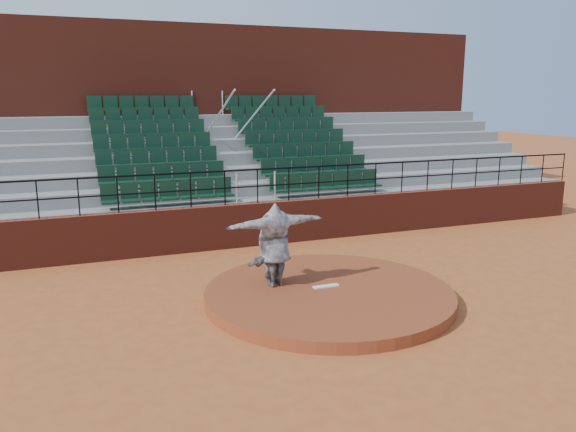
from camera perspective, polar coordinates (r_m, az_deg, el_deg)
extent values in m
plane|color=#AD5627|center=(12.66, 4.15, -8.47)|extent=(90.00, 90.00, 0.00)
cylinder|color=brown|center=(12.61, 4.16, -7.94)|extent=(5.50, 5.50, 0.25)
cube|color=white|center=(12.69, 3.88, -7.13)|extent=(0.60, 0.15, 0.03)
cube|color=maroon|center=(16.92, -3.07, -0.80)|extent=(24.00, 0.30, 1.30)
cylinder|color=black|center=(16.63, -3.14, 4.74)|extent=(24.00, 0.05, 0.05)
cylinder|color=black|center=(16.70, -3.12, 3.04)|extent=(24.00, 0.04, 0.04)
cylinder|color=black|center=(15.92, -24.10, 1.52)|extent=(0.04, 0.04, 1.00)
cylinder|color=black|center=(15.90, -20.51, 1.80)|extent=(0.04, 0.04, 1.00)
cylinder|color=black|center=(15.94, -16.92, 2.08)|extent=(0.04, 0.04, 1.00)
cylinder|color=black|center=(16.04, -13.36, 2.34)|extent=(0.04, 0.04, 1.00)
cylinder|color=black|center=(16.20, -9.86, 2.59)|extent=(0.04, 0.04, 1.00)
cylinder|color=black|center=(16.42, -6.44, 2.82)|extent=(0.04, 0.04, 1.00)
cylinder|color=black|center=(16.70, -3.12, 3.04)|extent=(0.04, 0.04, 1.00)
cylinder|color=black|center=(17.04, 0.08, 3.24)|extent=(0.04, 0.04, 1.00)
cylinder|color=black|center=(17.42, 3.16, 3.43)|extent=(0.04, 0.04, 1.00)
cylinder|color=black|center=(17.85, 6.09, 3.59)|extent=(0.04, 0.04, 1.00)
cylinder|color=black|center=(18.33, 8.87, 3.74)|extent=(0.04, 0.04, 1.00)
cylinder|color=black|center=(18.85, 11.51, 3.87)|extent=(0.04, 0.04, 1.00)
cylinder|color=black|center=(19.40, 14.01, 3.99)|extent=(0.04, 0.04, 1.00)
cylinder|color=black|center=(19.99, 16.36, 4.09)|extent=(0.04, 0.04, 1.00)
cylinder|color=black|center=(20.62, 18.57, 4.18)|extent=(0.04, 0.04, 1.00)
cylinder|color=black|center=(21.27, 20.65, 4.26)|extent=(0.04, 0.04, 1.00)
cylinder|color=black|center=(21.94, 22.61, 4.33)|extent=(0.04, 0.04, 1.00)
cylinder|color=black|center=(22.64, 24.45, 4.40)|extent=(0.04, 0.04, 1.00)
cylinder|color=black|center=(23.37, 26.17, 4.45)|extent=(0.04, 0.04, 1.00)
cube|color=gray|center=(17.46, -3.66, -0.40)|extent=(24.00, 0.85, 1.30)
cube|color=#113320|center=(16.70, -12.01, 2.30)|extent=(3.85, 0.48, 0.72)
cube|color=#113320|center=(18.18, 3.90, 3.34)|extent=(3.85, 0.48, 0.72)
cube|color=gray|center=(18.21, -4.48, 0.76)|extent=(24.00, 0.85, 1.70)
cube|color=#113320|center=(17.47, -12.53, 4.04)|extent=(3.85, 0.48, 0.72)
cube|color=#113320|center=(18.89, 2.82, 4.92)|extent=(3.85, 0.48, 0.72)
cube|color=gray|center=(18.97, -5.24, 1.83)|extent=(24.00, 0.85, 2.10)
cube|color=#113320|center=(18.25, -13.01, 5.63)|extent=(3.85, 0.48, 0.72)
cube|color=#113320|center=(19.62, 1.81, 6.38)|extent=(3.85, 0.48, 0.72)
cube|color=gray|center=(19.75, -5.94, 2.81)|extent=(24.00, 0.85, 2.50)
cube|color=#113320|center=(19.05, -13.45, 7.08)|extent=(3.85, 0.48, 0.72)
cube|color=#113320|center=(20.37, 0.88, 7.73)|extent=(3.85, 0.48, 0.72)
cube|color=gray|center=(20.53, -6.58, 3.72)|extent=(24.00, 0.85, 2.90)
cube|color=#113320|center=(19.86, -13.85, 8.42)|extent=(3.85, 0.48, 0.72)
cube|color=#113320|center=(21.13, 0.00, 8.98)|extent=(3.85, 0.48, 0.72)
cube|color=gray|center=(21.31, -7.18, 4.57)|extent=(24.00, 0.85, 3.30)
cube|color=#113320|center=(20.68, -14.23, 9.65)|extent=(3.85, 0.48, 0.72)
cube|color=#113320|center=(21.90, -0.82, 10.15)|extent=(3.85, 0.48, 0.72)
cube|color=gray|center=(22.11, -7.74, 5.35)|extent=(24.00, 0.85, 3.70)
cube|color=#113320|center=(21.52, -14.58, 10.79)|extent=(3.85, 0.48, 0.72)
cube|color=#113320|center=(22.69, -1.59, 11.23)|extent=(3.85, 0.48, 0.72)
cylinder|color=silver|center=(19.36, -7.81, 8.98)|extent=(0.06, 5.97, 2.46)
cylinder|color=silver|center=(19.68, -4.37, 9.11)|extent=(0.06, 5.97, 2.46)
cube|color=maroon|center=(23.85, -8.97, 9.91)|extent=(24.00, 3.00, 7.10)
imported|color=black|center=(12.50, -1.38, -2.94)|extent=(2.37, 0.85, 1.89)
imported|color=black|center=(12.77, -1.62, -4.55)|extent=(1.42, 1.25, 1.56)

